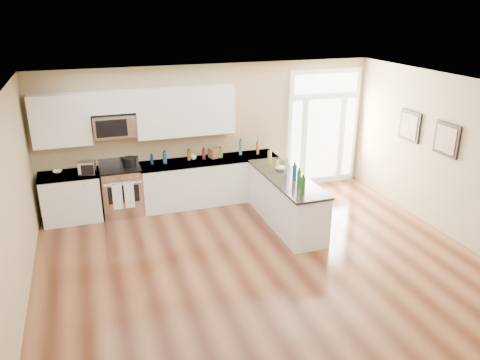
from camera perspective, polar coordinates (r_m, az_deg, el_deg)
The scene contains 20 objects.
ground at distance 6.87m, azimuth 5.97°, elevation -14.15°, with size 8.00×8.00×0.00m, color #482314.
room_shell at distance 6.06m, azimuth 6.57°, elevation -0.78°, with size 8.00×8.00×8.00m.
back_cabinet_left at distance 9.45m, azimuth -19.84°, elevation -2.13°, with size 1.10×0.66×0.94m.
back_cabinet_right at distance 9.71m, azimuth -3.73°, elevation -0.27°, with size 2.85×0.66×0.94m.
peninsula_cabinet at distance 8.78m, azimuth 5.59°, elevation -2.70°, with size 0.69×2.32×0.94m.
upper_cabinet_left at distance 9.15m, azimuth -21.03°, elevation 6.81°, with size 1.04×0.33×0.95m, color white.
upper_cabinet_right at distance 9.33m, azimuth -6.67°, elevation 8.30°, with size 1.94×0.33×0.95m, color white.
upper_cabinet_short at distance 9.10m, azimuth -15.36°, elevation 9.16°, with size 0.82×0.33×0.40m, color white.
microwave at distance 9.15m, azimuth -15.09°, elevation 6.42°, with size 0.78×0.41×0.42m.
entry_door at distance 10.65m, azimuth 10.05°, elevation 6.25°, with size 1.70×0.10×2.60m.
wall_art_near at distance 9.64m, azimuth 19.99°, elevation 6.22°, with size 0.05×0.58×0.58m.
wall_art_far at distance 8.91m, azimuth 23.88°, elevation 4.55°, with size 0.05×0.58×0.58m.
kitchen_range at distance 9.44m, azimuth -14.15°, elevation -1.25°, with size 0.76×0.68×1.08m.
stockpot at distance 9.29m, azimuth -13.32°, elevation 2.20°, with size 0.26×0.26×0.20m, color black.
toaster_oven at distance 9.10m, azimuth -18.13°, elevation 1.42°, with size 0.29×0.23×0.25m, color silver.
cardboard_box at distance 9.63m, azimuth -3.03°, elevation 3.35°, with size 0.24×0.18×0.20m, color brown.
bowl_left at distance 9.40m, azimuth -21.36°, elevation 0.95°, with size 0.17×0.17×0.04m, color white.
bowl_peninsula at distance 8.93m, azimuth 4.99°, elevation 1.42°, with size 0.20×0.20×0.06m, color white.
cup_counter at distance 9.55m, azimuth -5.66°, elevation 2.78°, with size 0.11×0.11×0.09m, color white.
counter_bottles at distance 8.90m, azimuth 0.92°, elevation 2.12°, with size 2.36×2.45×0.31m.
Camera 1 is at (-2.44, -5.08, 3.92)m, focal length 35.00 mm.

